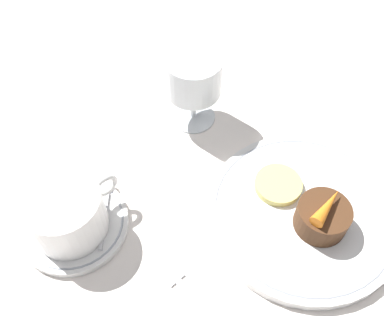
# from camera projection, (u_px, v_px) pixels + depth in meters

# --- Properties ---
(ground_plane) EXTENTS (3.00, 3.00, 0.00)m
(ground_plane) POSITION_uv_depth(u_px,v_px,m) (272.00, 189.00, 0.60)
(ground_plane) COLOR white
(dinner_plate) EXTENTS (0.24, 0.24, 0.01)m
(dinner_plate) POSITION_uv_depth(u_px,v_px,m) (304.00, 212.00, 0.57)
(dinner_plate) COLOR white
(dinner_plate) RESTS_ON ground_plane
(saucer) EXTENTS (0.14, 0.14, 0.01)m
(saucer) POSITION_uv_depth(u_px,v_px,m) (74.00, 224.00, 0.56)
(saucer) COLOR white
(saucer) RESTS_ON ground_plane
(coffee_cup) EXTENTS (0.12, 0.09, 0.07)m
(coffee_cup) POSITION_uv_depth(u_px,v_px,m) (66.00, 212.00, 0.53)
(coffee_cup) COLOR white
(coffee_cup) RESTS_ON saucer
(spoon) EXTENTS (0.07, 0.08, 0.00)m
(spoon) POSITION_uv_depth(u_px,v_px,m) (106.00, 204.00, 0.57)
(spoon) COLOR silver
(spoon) RESTS_ON saucer
(wine_glass) EXTENTS (0.08, 0.08, 0.11)m
(wine_glass) POSITION_uv_depth(u_px,v_px,m) (196.00, 77.00, 0.61)
(wine_glass) COLOR silver
(wine_glass) RESTS_ON ground_plane
(fork) EXTENTS (0.02, 0.18, 0.01)m
(fork) POSITION_uv_depth(u_px,v_px,m) (188.00, 291.00, 0.52)
(fork) COLOR silver
(fork) RESTS_ON ground_plane
(dessert_cake) EXTENTS (0.06, 0.06, 0.04)m
(dessert_cake) POSITION_uv_depth(u_px,v_px,m) (321.00, 218.00, 0.54)
(dessert_cake) COLOR #4C2D19
(dessert_cake) RESTS_ON dinner_plate
(carrot_garnish) EXTENTS (0.06, 0.03, 0.02)m
(carrot_garnish) POSITION_uv_depth(u_px,v_px,m) (327.00, 207.00, 0.52)
(carrot_garnish) COLOR orange
(carrot_garnish) RESTS_ON dessert_cake
(pineapple_slice) EXTENTS (0.06, 0.06, 0.01)m
(pineapple_slice) POSITION_uv_depth(u_px,v_px,m) (279.00, 184.00, 0.58)
(pineapple_slice) COLOR #EFE075
(pineapple_slice) RESTS_ON dinner_plate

